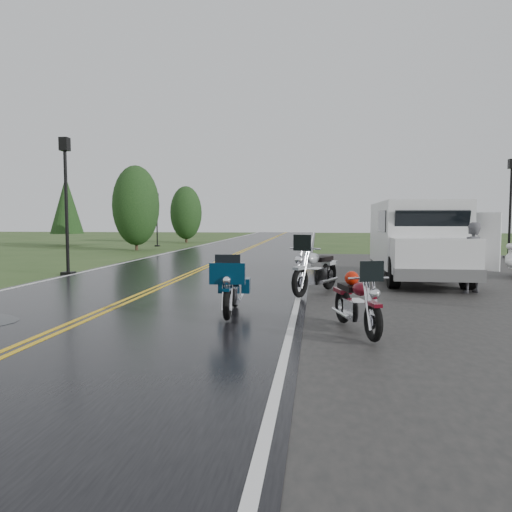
{
  "coord_description": "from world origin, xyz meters",
  "views": [
    {
      "loc": [
        4.21,
        -9.58,
        1.86
      ],
      "look_at": [
        2.8,
        2.0,
        1.0
      ],
      "focal_mm": 35.0,
      "sensor_mm": 36.0,
      "label": 1
    }
  ],
  "objects_px": {
    "lamp_post_near_left": "(66,206)",
    "motorcycle_red": "(374,306)",
    "person_at_van": "(472,259)",
    "motorcycle_silver": "(300,270)",
    "lamp_post_far_right": "(510,208)",
    "motorcycle_teal": "(227,291)",
    "lamp_post_far_left": "(157,220)",
    "van_white": "(394,243)"
  },
  "relations": [
    {
      "from": "motorcycle_teal",
      "to": "lamp_post_near_left",
      "type": "relative_size",
      "value": 0.44
    },
    {
      "from": "motorcycle_teal",
      "to": "person_at_van",
      "type": "xyz_separation_m",
      "value": [
        5.38,
        4.2,
        0.29
      ]
    },
    {
      "from": "lamp_post_far_right",
      "to": "lamp_post_near_left",
      "type": "bearing_deg",
      "value": -151.95
    },
    {
      "from": "motorcycle_red",
      "to": "person_at_van",
      "type": "distance_m",
      "value": 6.24
    },
    {
      "from": "lamp_post_far_right",
      "to": "lamp_post_far_left",
      "type": "bearing_deg",
      "value": 157.86
    },
    {
      "from": "motorcycle_teal",
      "to": "lamp_post_far_left",
      "type": "height_order",
      "value": "lamp_post_far_left"
    },
    {
      "from": "van_white",
      "to": "person_at_van",
      "type": "height_order",
      "value": "van_white"
    },
    {
      "from": "van_white",
      "to": "lamp_post_near_left",
      "type": "xyz_separation_m",
      "value": [
        -10.28,
        2.17,
        1.08
      ]
    },
    {
      "from": "lamp_post_near_left",
      "to": "lamp_post_far_left",
      "type": "relative_size",
      "value": 1.26
    },
    {
      "from": "motorcycle_silver",
      "to": "person_at_van",
      "type": "xyz_separation_m",
      "value": [
        4.19,
        1.47,
        0.17
      ]
    },
    {
      "from": "motorcycle_red",
      "to": "lamp_post_near_left",
      "type": "distance_m",
      "value": 12.43
    },
    {
      "from": "motorcycle_teal",
      "to": "lamp_post_far_right",
      "type": "bearing_deg",
      "value": 52.93
    },
    {
      "from": "motorcycle_silver",
      "to": "lamp_post_far_left",
      "type": "distance_m",
      "value": 24.06
    },
    {
      "from": "lamp_post_near_left",
      "to": "motorcycle_red",
      "type": "bearing_deg",
      "value": -42.45
    },
    {
      "from": "motorcycle_red",
      "to": "motorcycle_silver",
      "type": "relative_size",
      "value": 0.82
    },
    {
      "from": "motorcycle_red",
      "to": "lamp_post_far_right",
      "type": "relative_size",
      "value": 0.42
    },
    {
      "from": "motorcycle_red",
      "to": "lamp_post_far_right",
      "type": "distance_m",
      "value": 19.45
    },
    {
      "from": "motorcycle_red",
      "to": "motorcycle_silver",
      "type": "height_order",
      "value": "motorcycle_silver"
    },
    {
      "from": "lamp_post_far_left",
      "to": "lamp_post_far_right",
      "type": "bearing_deg",
      "value": -22.14
    },
    {
      "from": "lamp_post_near_left",
      "to": "lamp_post_far_right",
      "type": "xyz_separation_m",
      "value": [
        17.31,
        9.22,
        0.07
      ]
    },
    {
      "from": "person_at_van",
      "to": "lamp_post_near_left",
      "type": "xyz_separation_m",
      "value": [
        -12.06,
        2.84,
        1.42
      ]
    },
    {
      "from": "van_white",
      "to": "person_at_van",
      "type": "distance_m",
      "value": 1.93
    },
    {
      "from": "motorcycle_silver",
      "to": "van_white",
      "type": "xyz_separation_m",
      "value": [
        2.41,
        2.14,
        0.51
      ]
    },
    {
      "from": "motorcycle_teal",
      "to": "motorcycle_red",
      "type": "bearing_deg",
      "value": -31.72
    },
    {
      "from": "motorcycle_silver",
      "to": "lamp_post_far_right",
      "type": "distance_m",
      "value": 16.58
    },
    {
      "from": "person_at_van",
      "to": "lamp_post_far_right",
      "type": "xyz_separation_m",
      "value": [
        5.25,
        12.06,
        1.49
      ]
    },
    {
      "from": "person_at_van",
      "to": "lamp_post_near_left",
      "type": "relative_size",
      "value": 0.38
    },
    {
      "from": "lamp_post_far_right",
      "to": "person_at_van",
      "type": "bearing_deg",
      "value": -113.54
    },
    {
      "from": "lamp_post_far_left",
      "to": "lamp_post_far_right",
      "type": "distance_m",
      "value": 21.5
    },
    {
      "from": "van_white",
      "to": "lamp_post_far_right",
      "type": "distance_m",
      "value": 13.44
    },
    {
      "from": "motorcycle_teal",
      "to": "person_at_van",
      "type": "distance_m",
      "value": 6.83
    },
    {
      "from": "motorcycle_teal",
      "to": "lamp_post_far_left",
      "type": "xyz_separation_m",
      "value": [
        -9.27,
        24.36,
        1.24
      ]
    },
    {
      "from": "motorcycle_red",
      "to": "van_white",
      "type": "bearing_deg",
      "value": 64.12
    },
    {
      "from": "motorcycle_silver",
      "to": "lamp_post_far_right",
      "type": "height_order",
      "value": "lamp_post_far_right"
    },
    {
      "from": "motorcycle_red",
      "to": "motorcycle_silver",
      "type": "xyz_separation_m",
      "value": [
        -1.21,
        4.0,
        0.13
      ]
    },
    {
      "from": "motorcycle_silver",
      "to": "lamp_post_near_left",
      "type": "relative_size",
      "value": 0.53
    },
    {
      "from": "van_white",
      "to": "lamp_post_far_right",
      "type": "xyz_separation_m",
      "value": [
        7.03,
        11.39,
        1.15
      ]
    },
    {
      "from": "lamp_post_far_left",
      "to": "motorcycle_teal",
      "type": "bearing_deg",
      "value": -69.16
    },
    {
      "from": "motorcycle_silver",
      "to": "lamp_post_far_right",
      "type": "relative_size",
      "value": 0.51
    },
    {
      "from": "van_white",
      "to": "lamp_post_far_left",
      "type": "bearing_deg",
      "value": 124.1
    },
    {
      "from": "person_at_van",
      "to": "lamp_post_far_left",
      "type": "height_order",
      "value": "lamp_post_far_left"
    },
    {
      "from": "motorcycle_silver",
      "to": "person_at_van",
      "type": "distance_m",
      "value": 4.44
    }
  ]
}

